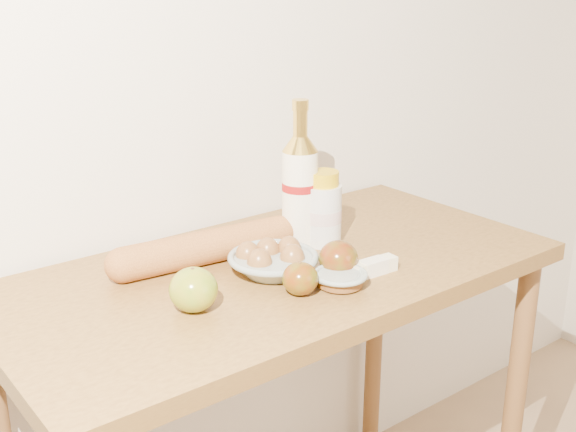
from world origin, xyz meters
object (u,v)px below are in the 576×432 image
at_px(bourbon_bottle, 300,187).
at_px(egg_bowl, 273,261).
at_px(baguette, 205,247).
at_px(table, 280,318).
at_px(cream_bottle, 323,211).

xyz_separation_m(bourbon_bottle, egg_bowl, (-0.15, -0.10, -0.11)).
height_order(bourbon_bottle, baguette, bourbon_bottle).
height_order(table, cream_bottle, cream_bottle).
bearing_deg(egg_bowl, baguette, 122.72).
relative_size(table, bourbon_bottle, 3.62).
distance_m(table, cream_bottle, 0.26).
height_order(table, egg_bowl, egg_bowl).
height_order(table, bourbon_bottle, bourbon_bottle).
relative_size(bourbon_bottle, cream_bottle, 1.94).
distance_m(cream_bottle, egg_bowl, 0.21).
bearing_deg(baguette, bourbon_bottle, -1.27).
height_order(cream_bottle, egg_bowl, cream_bottle).
relative_size(table, cream_bottle, 7.00).
bearing_deg(cream_bottle, table, -156.22).
xyz_separation_m(cream_bottle, egg_bowl, (-0.19, -0.07, -0.05)).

